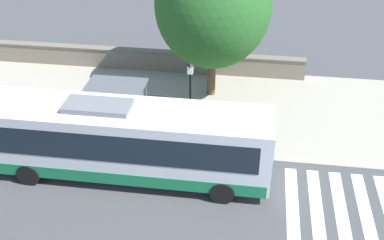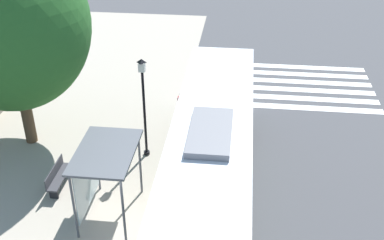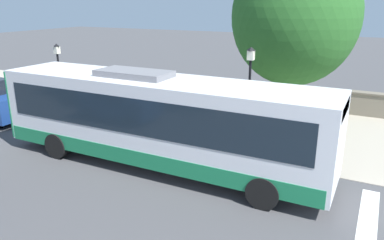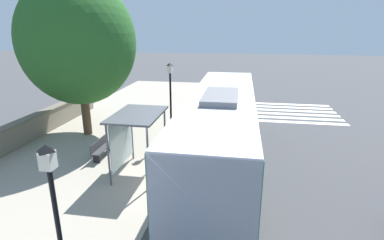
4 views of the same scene
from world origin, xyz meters
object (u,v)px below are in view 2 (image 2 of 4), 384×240
shade_tree (9,24)px  bus (212,157)px  bus_shelter (102,162)px  bench (58,176)px  pedestrian (182,107)px  street_lamp_near (144,100)px

shade_tree → bus: bearing=-20.5°
bus_shelter → bench: bus_shelter is taller
pedestrian → street_lamp_near: (-1.13, -2.39, 1.51)m
bus_shelter → bus: bearing=18.5°
bus_shelter → pedestrian: bearing=73.5°
street_lamp_near → shade_tree: bearing=175.0°
bus_shelter → shade_tree: bearing=137.0°
pedestrian → bench: bearing=-129.2°
bus → bus_shelter: (-3.45, -1.16, 0.36)m
bench → bus: bearing=-0.6°
bus → street_lamp_near: street_lamp_near is taller
bus_shelter → shade_tree: 6.68m
street_lamp_near → bus_shelter: bearing=-100.2°
bench → street_lamp_near: bearing=40.9°
pedestrian → bus_shelter: bearing=-106.5°
bus_shelter → street_lamp_near: 3.71m
bus → pedestrian: bus is taller
street_lamp_near → shade_tree: size_ratio=0.50×
pedestrian → bus: bearing=-71.1°
bus → bench: size_ratio=7.29×
pedestrian → bench: 6.22m
bench → bus_shelter: bearing=-29.8°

